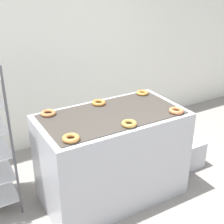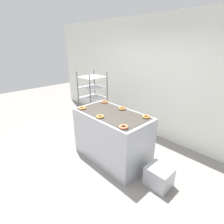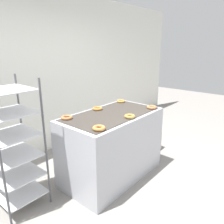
{
  "view_description": "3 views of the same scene",
  "coord_description": "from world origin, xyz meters",
  "px_view_note": "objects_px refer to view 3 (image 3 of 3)",
  "views": [
    {
      "loc": [
        -1.4,
        -1.76,
        2.28
      ],
      "look_at": [
        0.0,
        0.65,
        1.0
      ],
      "focal_mm": 50.0,
      "sensor_mm": 36.0,
      "label": 1
    },
    {
      "loc": [
        2.19,
        -1.42,
        2.21
      ],
      "look_at": [
        0.0,
        0.65,
        1.0
      ],
      "focal_mm": 28.0,
      "sensor_mm": 36.0,
      "label": 2
    },
    {
      "loc": [
        -2.2,
        -1.21,
        1.9
      ],
      "look_at": [
        0.0,
        0.65,
        1.0
      ],
      "focal_mm": 35.0,
      "sensor_mm": 36.0,
      "label": 3
    }
  ],
  "objects_px": {
    "donut_near_left": "(99,128)",
    "donut_far_left": "(67,117)",
    "donut_near_center": "(130,116)",
    "donut_near_right": "(152,107)",
    "fryer_machine": "(112,146)",
    "baking_rack_cart": "(13,145)",
    "glaze_bin": "(148,141)",
    "donut_far_right": "(121,101)",
    "donut_far_center": "(97,109)"
  },
  "relations": [
    {
      "from": "donut_near_left",
      "to": "donut_near_center",
      "type": "height_order",
      "value": "donut_near_left"
    },
    {
      "from": "donut_far_left",
      "to": "donut_far_center",
      "type": "xyz_separation_m",
      "value": [
        0.55,
        -0.02,
        0.0
      ]
    },
    {
      "from": "fryer_machine",
      "to": "donut_near_center",
      "type": "distance_m",
      "value": 0.59
    },
    {
      "from": "fryer_machine",
      "to": "baking_rack_cart",
      "type": "bearing_deg",
      "value": 158.67
    },
    {
      "from": "glaze_bin",
      "to": "donut_far_right",
      "type": "height_order",
      "value": "donut_far_right"
    },
    {
      "from": "baking_rack_cart",
      "to": "donut_near_left",
      "type": "bearing_deg",
      "value": -49.51
    },
    {
      "from": "fryer_machine",
      "to": "donut_far_left",
      "type": "bearing_deg",
      "value": 151.8
    },
    {
      "from": "fryer_machine",
      "to": "baking_rack_cart",
      "type": "distance_m",
      "value": 1.32
    },
    {
      "from": "donut_far_left",
      "to": "donut_far_right",
      "type": "height_order",
      "value": "same"
    },
    {
      "from": "donut_near_center",
      "to": "donut_far_center",
      "type": "height_order",
      "value": "donut_near_center"
    },
    {
      "from": "donut_near_center",
      "to": "donut_far_right",
      "type": "bearing_deg",
      "value": 46.17
    },
    {
      "from": "donut_near_center",
      "to": "donut_near_right",
      "type": "relative_size",
      "value": 0.97
    },
    {
      "from": "donut_near_center",
      "to": "donut_near_right",
      "type": "bearing_deg",
      "value": 0.37
    },
    {
      "from": "baking_rack_cart",
      "to": "donut_near_left",
      "type": "xyz_separation_m",
      "value": [
        0.64,
        -0.75,
        0.21
      ]
    },
    {
      "from": "fryer_machine",
      "to": "donut_far_left",
      "type": "xyz_separation_m",
      "value": [
        -0.55,
        0.3,
        0.51
      ]
    },
    {
      "from": "donut_near_left",
      "to": "donut_near_center",
      "type": "distance_m",
      "value": 0.57
    },
    {
      "from": "donut_near_right",
      "to": "baking_rack_cart",
      "type": "bearing_deg",
      "value": 156.73
    },
    {
      "from": "donut_near_right",
      "to": "donut_far_left",
      "type": "xyz_separation_m",
      "value": [
        -1.12,
        0.59,
        -0.0
      ]
    },
    {
      "from": "baking_rack_cart",
      "to": "donut_far_left",
      "type": "relative_size",
      "value": 10.5
    },
    {
      "from": "donut_near_right",
      "to": "donut_far_right",
      "type": "bearing_deg",
      "value": 90.22
    },
    {
      "from": "donut_near_left",
      "to": "donut_near_center",
      "type": "xyz_separation_m",
      "value": [
        0.57,
        -0.01,
        -0.0
      ]
    },
    {
      "from": "glaze_bin",
      "to": "donut_near_right",
      "type": "bearing_deg",
      "value": -147.65
    },
    {
      "from": "donut_near_left",
      "to": "donut_near_right",
      "type": "bearing_deg",
      "value": -0.55
    },
    {
      "from": "glaze_bin",
      "to": "donut_far_center",
      "type": "relative_size",
      "value": 2.7
    },
    {
      "from": "donut_near_center",
      "to": "donut_far_left",
      "type": "relative_size",
      "value": 0.96
    },
    {
      "from": "baking_rack_cart",
      "to": "donut_near_center",
      "type": "distance_m",
      "value": 1.45
    },
    {
      "from": "glaze_bin",
      "to": "donut_far_left",
      "type": "height_order",
      "value": "donut_far_left"
    },
    {
      "from": "baking_rack_cart",
      "to": "donut_near_left",
      "type": "distance_m",
      "value": 1.01
    },
    {
      "from": "donut_far_left",
      "to": "donut_far_center",
      "type": "distance_m",
      "value": 0.55
    },
    {
      "from": "donut_near_left",
      "to": "donut_near_center",
      "type": "relative_size",
      "value": 1.04
    },
    {
      "from": "glaze_bin",
      "to": "donut_near_left",
      "type": "height_order",
      "value": "donut_near_left"
    },
    {
      "from": "donut_near_left",
      "to": "donut_far_left",
      "type": "distance_m",
      "value": 0.58
    },
    {
      "from": "fryer_machine",
      "to": "donut_near_center",
      "type": "bearing_deg",
      "value": -88.53
    },
    {
      "from": "fryer_machine",
      "to": "donut_near_left",
      "type": "height_order",
      "value": "donut_near_left"
    },
    {
      "from": "donut_near_left",
      "to": "donut_near_right",
      "type": "xyz_separation_m",
      "value": [
        1.13,
        -0.01,
        -0.0
      ]
    },
    {
      "from": "glaze_bin",
      "to": "donut_near_left",
      "type": "distance_m",
      "value": 1.87
    },
    {
      "from": "glaze_bin",
      "to": "donut_far_center",
      "type": "bearing_deg",
      "value": 167.12
    },
    {
      "from": "fryer_machine",
      "to": "donut_far_center",
      "type": "relative_size",
      "value": 10.13
    },
    {
      "from": "baking_rack_cart",
      "to": "glaze_bin",
      "type": "bearing_deg",
      "value": -10.86
    },
    {
      "from": "donut_near_right",
      "to": "donut_far_right",
      "type": "xyz_separation_m",
      "value": [
        -0.0,
        0.58,
        -0.0
      ]
    },
    {
      "from": "fryer_machine",
      "to": "donut_far_right",
      "type": "bearing_deg",
      "value": 26.83
    },
    {
      "from": "fryer_machine",
      "to": "donut_near_right",
      "type": "relative_size",
      "value": 9.99
    },
    {
      "from": "donut_near_center",
      "to": "donut_far_left",
      "type": "distance_m",
      "value": 0.81
    },
    {
      "from": "glaze_bin",
      "to": "donut_near_right",
      "type": "height_order",
      "value": "donut_near_right"
    },
    {
      "from": "baking_rack_cart",
      "to": "glaze_bin",
      "type": "relative_size",
      "value": 3.97
    },
    {
      "from": "donut_near_center",
      "to": "donut_far_right",
      "type": "distance_m",
      "value": 0.81
    },
    {
      "from": "glaze_bin",
      "to": "donut_near_right",
      "type": "xyz_separation_m",
      "value": [
        -0.51,
        -0.32,
        0.83
      ]
    },
    {
      "from": "donut_near_right",
      "to": "donut_far_left",
      "type": "distance_m",
      "value": 1.27
    },
    {
      "from": "baking_rack_cart",
      "to": "donut_far_right",
      "type": "height_order",
      "value": "baking_rack_cart"
    },
    {
      "from": "donut_near_right",
      "to": "donut_far_left",
      "type": "bearing_deg",
      "value": 152.31
    }
  ]
}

